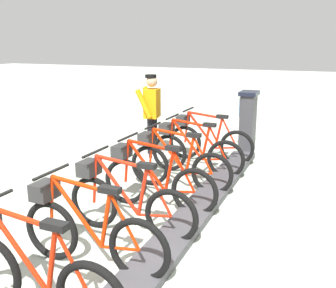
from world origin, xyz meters
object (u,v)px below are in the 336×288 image
(bike_docked_4, at_px, (125,201))
(bike_docked_3, at_px, (154,180))
(bike_docked_1, at_px, (193,150))
(bike_docked_6, at_px, (30,272))
(bike_docked_5, at_px, (87,230))
(payment_kiosk, at_px, (248,120))
(bike_docked_0, at_px, (207,140))
(bike_docked_2, at_px, (176,163))
(worker_near_rack, at_px, (152,113))

(bike_docked_4, bearing_deg, bike_docked_3, -90.00)
(bike_docked_1, height_order, bike_docked_6, same)
(bike_docked_1, distance_m, bike_docked_5, 3.30)
(bike_docked_1, height_order, bike_docked_5, same)
(payment_kiosk, xyz_separation_m, bike_docked_4, (0.57, 4.37, -0.24))
(bike_docked_0, distance_m, bike_docked_2, 1.65)
(payment_kiosk, height_order, worker_near_rack, worker_near_rack)
(payment_kiosk, relative_size, bike_docked_4, 0.74)
(bike_docked_2, xyz_separation_m, worker_near_rack, (1.11, -1.51, 0.48))
(bike_docked_4, height_order, bike_docked_6, same)
(bike_docked_0, height_order, bike_docked_1, same)
(bike_docked_5, bearing_deg, bike_docked_2, -90.00)
(payment_kiosk, height_order, bike_docked_1, payment_kiosk)
(bike_docked_1, bearing_deg, payment_kiosk, -106.83)
(payment_kiosk, bearing_deg, bike_docked_5, 83.72)
(bike_docked_1, relative_size, bike_docked_5, 1.00)
(bike_docked_5, xyz_separation_m, worker_near_rack, (1.11, -3.99, 0.48))
(bike_docked_0, xyz_separation_m, bike_docked_4, (0.00, 3.30, 0.00))
(bike_docked_5, bearing_deg, bike_docked_1, -90.00)
(payment_kiosk, relative_size, bike_docked_6, 0.74)
(bike_docked_2, bearing_deg, payment_kiosk, -101.89)
(bike_docked_0, xyz_separation_m, bike_docked_2, (0.00, 1.65, 0.00))
(bike_docked_4, distance_m, worker_near_rack, 3.39)
(bike_docked_5, height_order, bike_docked_6, same)
(bike_docked_1, xyz_separation_m, bike_docked_6, (0.00, 4.13, 0.00))
(bike_docked_1, xyz_separation_m, bike_docked_5, (0.00, 3.30, 0.00))
(worker_near_rack, bearing_deg, bike_docked_5, 105.54)
(payment_kiosk, xyz_separation_m, bike_docked_2, (0.57, 2.72, -0.24))
(payment_kiosk, height_order, bike_docked_5, payment_kiosk)
(bike_docked_3, distance_m, bike_docked_5, 1.65)
(bike_docked_0, bearing_deg, bike_docked_2, 90.00)
(payment_kiosk, distance_m, bike_docked_4, 4.41)
(bike_docked_3, distance_m, worker_near_rack, 2.63)
(bike_docked_1, distance_m, worker_near_rack, 1.39)
(bike_docked_2, bearing_deg, bike_docked_1, -90.00)
(bike_docked_0, distance_m, bike_docked_5, 4.13)
(bike_docked_5, bearing_deg, payment_kiosk, -96.28)
(worker_near_rack, bearing_deg, bike_docked_6, 102.97)
(payment_kiosk, height_order, bike_docked_2, payment_kiosk)
(bike_docked_3, bearing_deg, bike_docked_5, 90.00)
(bike_docked_6, bearing_deg, worker_near_rack, -77.03)
(bike_docked_1, distance_m, bike_docked_6, 4.13)
(bike_docked_2, height_order, bike_docked_3, same)
(bike_docked_6, relative_size, worker_near_rack, 1.04)
(bike_docked_0, distance_m, bike_docked_3, 2.48)
(payment_kiosk, relative_size, worker_near_rack, 0.77)
(worker_near_rack, bearing_deg, bike_docked_0, -172.88)
(bike_docked_2, relative_size, bike_docked_4, 1.00)
(bike_docked_0, height_order, worker_near_rack, worker_near_rack)
(bike_docked_0, relative_size, bike_docked_2, 1.00)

